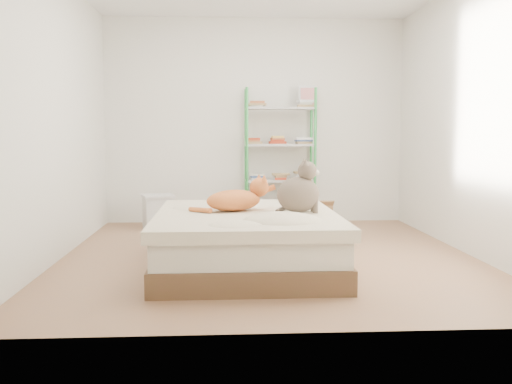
{
  "coord_description": "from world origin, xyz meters",
  "views": [
    {
      "loc": [
        -0.42,
        -5.24,
        1.14
      ],
      "look_at": [
        -0.12,
        -0.2,
        0.62
      ],
      "focal_mm": 40.0,
      "sensor_mm": 36.0,
      "label": 1
    }
  ],
  "objects": [
    {
      "name": "white_bin",
      "position": [
        -1.19,
        1.55,
        0.21
      ],
      "size": [
        0.44,
        0.41,
        0.42
      ],
      "rotation": [
        0.0,
        0.0,
        0.31
      ],
      "color": "silver",
      "rests_on": "ground"
    },
    {
      "name": "shelf_unit",
      "position": [
        0.31,
        1.88,
        0.86
      ],
      "size": [
        0.9,
        0.36,
        1.74
      ],
      "color": "green",
      "rests_on": "ground"
    },
    {
      "name": "cardboard_box",
      "position": [
        0.53,
        1.09,
        0.18
      ],
      "size": [
        0.52,
        0.5,
        0.42
      ],
      "rotation": [
        0.0,
        0.0,
        -0.01
      ],
      "color": "tan",
      "rests_on": "ground"
    },
    {
      "name": "grey_cat",
      "position": [
        0.21,
        -0.52,
        0.7
      ],
      "size": [
        0.39,
        0.33,
        0.44
      ],
      "primitive_type": null,
      "rotation": [
        0.0,
        0.0,
        1.59
      ],
      "color": "#6D5D51",
      "rests_on": "bed"
    },
    {
      "name": "room",
      "position": [
        0.0,
        0.0,
        1.3
      ],
      "size": [
        3.81,
        4.21,
        2.61
      ],
      "color": "#926B51",
      "rests_on": "ground"
    },
    {
      "name": "bed",
      "position": [
        -0.22,
        -0.5,
        0.24
      ],
      "size": [
        1.5,
        1.88,
        0.48
      ],
      "rotation": [
        0.0,
        0.0,
        0.0
      ],
      "color": "brown",
      "rests_on": "ground"
    },
    {
      "name": "orange_cat",
      "position": [
        -0.33,
        -0.41,
        0.59
      ],
      "size": [
        0.65,
        0.51,
        0.23
      ],
      "primitive_type": null,
      "rotation": [
        0.0,
        0.0,
        0.4
      ],
      "color": "orange",
      "rests_on": "bed"
    }
  ]
}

